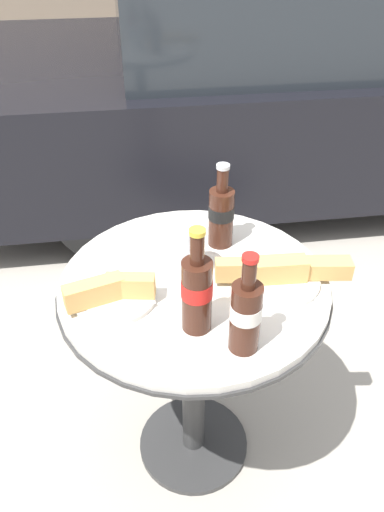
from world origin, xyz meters
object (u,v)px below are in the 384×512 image
Objects in this scene: lunch_plate_near at (112,293)px; drinking_glass at (189,251)px; parked_car at (317,74)px; bistro_table at (194,326)px; cola_bottle_left at (197,291)px; cola_bottle_right at (221,214)px; cola_bottle_center at (246,314)px; lunch_plate_far at (281,273)px.

drinking_glass is at bearing 23.83° from lunch_plate_near.
bistro_table is at bearing -118.06° from parked_car.
cola_bottle_left is 1.09× the size of cola_bottle_right.
parked_car is at bearing 61.94° from bistro_table.
bistro_table is at bearing -77.63° from drinking_glass.
bistro_table is 0.31m from cola_bottle_left.
drinking_glass is 0.22m from lunch_plate_near.
cola_bottle_center is (0.07, -0.24, 0.25)m from bistro_table.
drinking_glass is 0.03× the size of parked_car.
cola_bottle_center is 0.06× the size of parked_car.
bistro_table is at bearing -122.39° from cola_bottle_right.
bistro_table is 5.17× the size of drinking_glass.
lunch_plate_far is at bearing -10.12° from bistro_table.
lunch_plate_far is 2.15m from parked_car.
cola_bottle_left is 0.06× the size of parked_car.
parked_car is at bearing 66.11° from cola_bottle_center.
bistro_table is 0.28m from lunch_plate_near.
drinking_glass is at bearing -118.71° from parked_car.
lunch_plate_far reaches higher than bistro_table.
drinking_glass is (-0.08, 0.27, -0.03)m from cola_bottle_center.
cola_bottle_left is at bearing -116.60° from parked_car.
drinking_glass reaches higher than lunch_plate_far.
cola_bottle_right is at bearing -117.68° from parked_car.
cola_bottle_left is 1.08× the size of cola_bottle_center.
cola_bottle_center is 1.75× the size of drinking_glass.
drinking_glass is (0.01, 0.20, -0.04)m from cola_bottle_left.
cola_bottle_left is at bearing 140.02° from cola_bottle_center.
cola_bottle_right is at bearing 33.76° from lunch_plate_near.
lunch_plate_near is 2.35m from parked_car.
cola_bottle_left is (-0.02, -0.16, 0.26)m from bistro_table.
cola_bottle_right is 0.99× the size of cola_bottle_center.
cola_bottle_right is 0.23m from lunch_plate_far.
cola_bottle_right is 0.06× the size of parked_car.
cola_bottle_center is (-0.03, -0.39, 0.00)m from cola_bottle_right.
drinking_glass reaches higher than lunch_plate_near.
bistro_table is 2.95× the size of cola_bottle_center.
cola_bottle_left reaches higher than lunch_plate_near.
lunch_plate_near is (-0.27, 0.19, -0.07)m from cola_bottle_center.
lunch_plate_near is at bearing -121.86° from parked_car.
lunch_plate_near is (-0.20, -0.05, 0.18)m from bistro_table.
parked_car reaches higher than bistro_table.
cola_bottle_right is 2.04m from parked_car.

